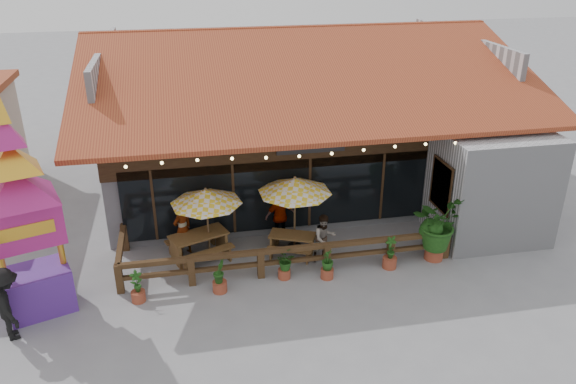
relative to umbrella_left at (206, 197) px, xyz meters
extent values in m
plane|color=gray|center=(3.90, -1.02, -2.04)|extent=(100.00, 100.00, 0.00)
cube|color=silver|center=(3.90, 5.98, -0.04)|extent=(14.00, 10.00, 4.00)
cube|color=#3A2612|center=(2.40, 0.90, 1.16)|extent=(11.00, 0.16, 1.60)
cube|color=black|center=(2.40, 0.88, -0.54)|extent=(10.00, 0.12, 2.40)
cube|color=#F5CC6E|center=(2.40, 1.08, -0.54)|extent=(9.80, 0.05, 2.20)
cube|color=silver|center=(9.15, -0.37, -0.24)|extent=(3.50, 2.70, 3.60)
cube|color=red|center=(7.34, -0.52, -0.04)|extent=(0.06, 1.20, 1.50)
cube|color=#3A2612|center=(7.33, -0.52, -0.04)|extent=(0.04, 1.34, 1.64)
cube|color=#A44925|center=(3.90, 2.48, 2.86)|extent=(15.50, 7.05, 2.37)
cube|color=#A44925|center=(3.90, 9.48, 2.86)|extent=(15.50, 7.05, 2.37)
cube|color=#A44925|center=(3.90, 5.98, 3.98)|extent=(15.50, 0.30, 0.12)
cube|color=silver|center=(-3.10, 5.98, 2.66)|extent=(0.20, 9.00, 1.80)
cube|color=silver|center=(10.90, 5.98, 2.66)|extent=(0.20, 9.00, 1.80)
cube|color=black|center=(3.40, 0.78, 1.16)|extent=(2.20, 0.10, 0.55)
cube|color=silver|center=(3.40, 0.72, 1.16)|extent=(1.80, 0.02, 0.25)
cube|color=#3A2612|center=(-1.60, 0.84, -0.54)|extent=(0.08, 0.08, 2.40)
cube|color=#3A2612|center=(0.90, 0.84, -0.54)|extent=(0.08, 0.08, 2.40)
cube|color=#3A2612|center=(3.40, 0.84, -0.54)|extent=(0.08, 0.08, 2.40)
cube|color=#3A2612|center=(5.90, 0.84, -0.54)|extent=(0.08, 0.08, 2.40)
sphere|color=#E6D17E|center=(-2.10, -0.94, 1.51)|extent=(0.09, 0.09, 0.09)
sphere|color=#E6D17E|center=(-1.15, -0.94, 1.55)|extent=(0.09, 0.09, 0.09)
sphere|color=#E6D17E|center=(-0.20, -0.94, 1.56)|extent=(0.09, 0.09, 0.09)
sphere|color=#E6D17E|center=(0.75, -0.94, 1.53)|extent=(0.09, 0.09, 0.09)
sphere|color=#E6D17E|center=(1.70, -0.94, 1.49)|extent=(0.09, 0.09, 0.09)
sphere|color=#E6D17E|center=(2.65, -0.94, 1.46)|extent=(0.09, 0.09, 0.09)
sphere|color=#E6D17E|center=(3.60, -0.94, 1.47)|extent=(0.09, 0.09, 0.09)
sphere|color=#E6D17E|center=(4.55, -0.94, 1.51)|extent=(0.09, 0.09, 0.09)
sphere|color=#E6D17E|center=(5.50, -0.94, 1.55)|extent=(0.09, 0.09, 0.09)
sphere|color=#E6D17E|center=(6.45, -0.94, 1.56)|extent=(0.09, 0.09, 0.09)
sphere|color=#E6D17E|center=(7.40, -0.94, 1.53)|extent=(0.09, 0.09, 0.09)
cube|color=#4C341B|center=(-2.60, -1.52, -1.59)|extent=(0.20, 0.20, 0.90)
cube|color=#4C341B|center=(-0.60, -1.52, -1.59)|extent=(0.20, 0.20, 0.90)
cube|color=#4C341B|center=(1.40, -1.52, -1.59)|extent=(0.20, 0.20, 0.90)
cube|color=#4C341B|center=(3.40, -1.52, -1.59)|extent=(0.20, 0.20, 0.90)
cube|color=#4C341B|center=(5.40, -1.52, -1.59)|extent=(0.20, 0.20, 0.90)
cube|color=#4C341B|center=(7.20, -1.52, -1.59)|extent=(0.20, 0.20, 0.90)
cube|color=#4C341B|center=(2.30, -1.52, -1.19)|extent=(9.80, 0.16, 0.14)
cube|color=#4C341B|center=(2.30, -1.52, -1.59)|extent=(9.80, 0.12, 0.12)
cube|color=#4C341B|center=(-2.60, -0.27, -1.19)|extent=(0.16, 2.50, 0.14)
cube|color=#4C341B|center=(-2.60, 0.88, -1.59)|extent=(0.20, 0.20, 0.90)
cylinder|color=brown|center=(0.00, 0.00, -0.94)|extent=(0.06, 0.06, 2.20)
cone|color=yellow|center=(0.00, 0.00, 0.01)|extent=(2.60, 2.60, 0.43)
sphere|color=brown|center=(0.00, 0.00, 0.25)|extent=(0.10, 0.10, 0.10)
cylinder|color=black|center=(0.00, 0.00, -2.01)|extent=(0.42, 0.42, 0.06)
cylinder|color=brown|center=(2.73, 0.02, -0.88)|extent=(0.06, 0.06, 2.33)
cone|color=yellow|center=(2.73, 0.02, 0.14)|extent=(2.99, 2.99, 0.46)
sphere|color=brown|center=(2.73, 0.02, 0.39)|extent=(0.10, 0.10, 0.10)
cylinder|color=black|center=(2.73, 0.02, -2.01)|extent=(0.45, 0.45, 0.06)
cube|color=brown|center=(-0.31, -0.06, -1.24)|extent=(1.91, 1.38, 0.07)
cube|color=brown|center=(-1.02, -0.33, -1.64)|extent=(0.35, 0.74, 0.80)
cube|color=brown|center=(0.40, 0.21, -1.64)|extent=(0.35, 0.74, 0.80)
cube|color=brown|center=(-0.10, -0.62, -1.56)|extent=(1.73, 0.90, 0.05)
cube|color=brown|center=(-0.52, 0.50, -1.56)|extent=(1.73, 0.90, 0.05)
cube|color=brown|center=(2.57, -0.36, -1.39)|extent=(1.56, 1.16, 0.05)
cube|color=brown|center=(2.00, -0.12, -1.71)|extent=(0.31, 0.60, 0.65)
cube|color=brown|center=(3.14, -0.61, -1.71)|extent=(0.31, 0.60, 0.65)
cube|color=brown|center=(2.38, -0.81, -1.65)|extent=(1.39, 0.78, 0.04)
cube|color=brown|center=(2.76, 0.08, -1.65)|extent=(1.39, 0.78, 0.04)
cube|color=#54268C|center=(-4.61, -1.90, -1.43)|extent=(1.93, 1.68, 1.22)
cube|color=#AD2073|center=(-4.61, -1.90, 0.40)|extent=(1.81, 0.84, 1.22)
cube|color=gold|center=(-4.61, -2.04, 0.40)|extent=(1.35, 0.49, 0.36)
cylinder|color=gold|center=(-3.90, -1.90, 0.19)|extent=(0.16, 0.16, 2.03)
pyramid|color=#AD2073|center=(-4.61, -1.90, 2.02)|extent=(3.10, 3.10, 0.81)
pyramid|color=gold|center=(-4.61, -1.90, 2.68)|extent=(2.19, 2.19, 0.71)
pyramid|color=#AD2073|center=(-4.61, -1.90, 3.34)|extent=(1.42, 1.42, 0.71)
cylinder|color=brown|center=(6.82, -1.54, -1.83)|extent=(0.57, 0.57, 0.42)
imported|color=#205117|center=(6.82, -1.54, -0.77)|extent=(2.03, 2.02, 1.71)
sphere|color=#205117|center=(6.97, -1.63, -1.09)|extent=(0.57, 0.57, 0.57)
sphere|color=#205117|center=(6.71, -1.40, -0.90)|extent=(0.49, 0.49, 0.49)
imported|color=#3A2612|center=(-0.77, 0.25, -1.13)|extent=(0.79, 0.75, 1.81)
imported|color=#3A2612|center=(3.46, -0.94, -1.27)|extent=(0.85, 0.71, 1.54)
imported|color=#3A2612|center=(2.37, 0.60, -1.17)|extent=(1.06, 0.56, 1.73)
imported|color=black|center=(-5.08, -2.98, -1.07)|extent=(1.18, 1.44, 1.95)
cylinder|color=brown|center=(-2.09, -2.05, -1.88)|extent=(0.39, 0.39, 0.31)
imported|color=#205117|center=(-2.09, -2.05, -1.41)|extent=(0.39, 0.31, 0.64)
cylinder|color=brown|center=(0.15, -2.02, -1.88)|extent=(0.41, 0.41, 0.33)
imported|color=#205117|center=(0.15, -2.02, -1.38)|extent=(0.44, 0.47, 0.67)
cylinder|color=brown|center=(2.06, -1.70, -1.89)|extent=(0.37, 0.37, 0.30)
imported|color=#205117|center=(2.06, -1.70, -1.44)|extent=(0.71, 0.72, 0.61)
cylinder|color=brown|center=(3.30, -1.94, -1.89)|extent=(0.38, 0.38, 0.30)
imported|color=#205117|center=(3.30, -1.94, -1.42)|extent=(0.48, 0.48, 0.63)
cylinder|color=brown|center=(5.30, -1.75, -1.87)|extent=(0.43, 0.43, 0.34)
imported|color=#205117|center=(5.30, -1.75, -1.34)|extent=(0.38, 0.44, 0.71)
camera|label=1|loc=(-0.54, -15.42, 7.12)|focal=35.00mm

